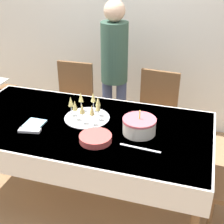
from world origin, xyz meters
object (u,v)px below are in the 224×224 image
dining_chair_far_left (73,102)px  birthday_cake (139,126)px  champagne_tray (87,109)px  person_standing (114,64)px  plate_stack_main (96,138)px  dining_chair_far_right (155,113)px

dining_chair_far_left → birthday_cake: bearing=-42.3°
champagne_tray → person_standing: 0.85m
plate_stack_main → birthday_cake: bearing=35.9°
dining_chair_far_right → person_standing: (-0.48, 0.11, 0.45)m
champagne_tray → person_standing: (-0.01, 0.84, 0.11)m
birthday_cake → person_standing: size_ratio=0.16×
dining_chair_far_left → birthday_cake: birthday_cake is taller
plate_stack_main → person_standing: 1.18m
dining_chair_far_right → plate_stack_main: size_ratio=3.91×
plate_stack_main → champagne_tray: bearing=121.2°
dining_chair_far_left → person_standing: person_standing is taller
birthday_cake → dining_chair_far_right: bearing=90.2°
champagne_tray → person_standing: person_standing is taller
dining_chair_far_left → plate_stack_main: dining_chair_far_left is taller
birthday_cake → plate_stack_main: bearing=-144.1°
dining_chair_far_left → champagne_tray: bearing=-58.0°
person_standing → birthday_cake: bearing=-63.2°
dining_chair_far_left → plate_stack_main: 1.26m
dining_chair_far_left → dining_chair_far_right: same height
person_standing → plate_stack_main: bearing=-80.1°
dining_chair_far_left → dining_chair_far_right: (0.92, -0.00, 0.00)m
dining_chair_far_right → plate_stack_main: 1.12m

